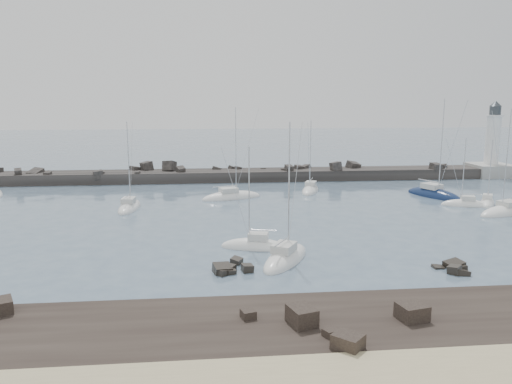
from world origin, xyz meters
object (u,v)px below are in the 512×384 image
sailboat_4 (231,197)px  sailboat_3 (130,208)px  sailboat_5 (255,247)px  sailboat_12 (487,203)px  sailboat_9 (465,205)px  lighthouse (491,160)px  sailboat_11 (506,212)px  sailboat_8 (434,196)px  sailboat_6 (310,191)px  sailboat_7 (285,259)px

sailboat_4 → sailboat_3: bearing=-157.3°
sailboat_5 → sailboat_12: size_ratio=1.11×
sailboat_9 → sailboat_4: bearing=164.9°
lighthouse → sailboat_4: bearing=-161.3°
sailboat_9 → sailboat_11: size_ratio=0.71×
lighthouse → sailboat_11: (-15.52, -29.90, -2.96)m
lighthouse → sailboat_3: lighthouse is taller
sailboat_5 → sailboat_11: 34.81m
sailboat_3 → sailboat_4: 14.81m
sailboat_4 → sailboat_5: size_ratio=1.31×
lighthouse → sailboat_8: bearing=-136.9°
sailboat_6 → sailboat_9: sailboat_6 is taller
sailboat_3 → sailboat_6: 27.96m
sailboat_3 → sailboat_11: sailboat_11 is taller
sailboat_4 → sailboat_6: 13.17m
sailboat_5 → sailboat_9: (30.09, 16.59, -0.01)m
sailboat_8 → sailboat_4: bearing=176.9°
sailboat_5 → sailboat_11: bearing=19.6°
lighthouse → sailboat_9: lighthouse is taller
lighthouse → sailboat_9: bearing=-126.1°
sailboat_4 → sailboat_12: (34.51, -7.80, 0.01)m
lighthouse → sailboat_8: (-19.45, -18.23, -2.94)m
sailboat_3 → sailboat_12: (48.17, -2.08, 0.01)m
sailboat_4 → sailboat_6: (12.48, 4.19, 0.01)m
sailboat_7 → sailboat_3: bearing=126.0°
sailboat_3 → sailboat_6: bearing=20.8°
sailboat_11 → sailboat_12: 5.53m
sailboat_4 → sailboat_8: sailboat_8 is taller
sailboat_4 → sailboat_11: (33.74, -13.27, 0.00)m
sailboat_7 → sailboat_8: sailboat_8 is taller
sailboat_3 → sailboat_11: size_ratio=0.88×
sailboat_5 → sailboat_9: sailboat_5 is taller
sailboat_5 → sailboat_4: bearing=92.2°
sailboat_4 → sailboat_5: sailboat_4 is taller
sailboat_6 → sailboat_11: bearing=-39.4°
lighthouse → sailboat_4: (-49.26, -16.63, -2.96)m
sailboat_6 → sailboat_7: sailboat_7 is taller
sailboat_11 → lighthouse: bearing=62.6°
sailboat_9 → sailboat_12: bearing=9.5°
sailboat_8 → sailboat_11: (3.93, -11.67, -0.02)m
sailboat_6 → sailboat_5: bearing=-111.6°
sailboat_4 → sailboat_8: 29.85m
sailboat_8 → sailboat_9: bearing=-79.7°
sailboat_5 → sailboat_11: size_ratio=0.76×
sailboat_9 → lighthouse: bearing=53.9°
lighthouse → sailboat_11: 33.81m
sailboat_6 → lighthouse: bearing=18.7°
lighthouse → sailboat_6: 38.93m
lighthouse → sailboat_9: 31.08m
sailboat_6 → sailboat_9: 22.42m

